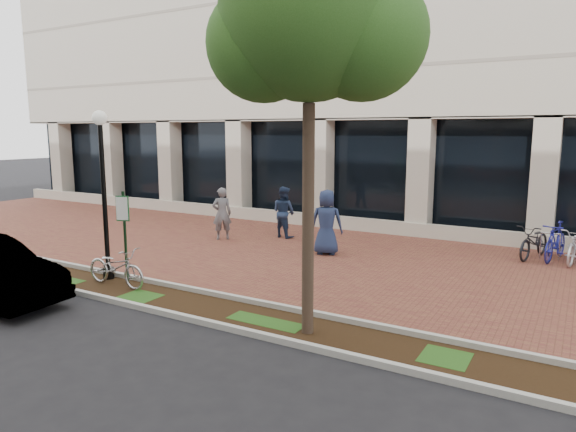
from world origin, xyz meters
The scene contains 13 objects.
ground centered at (0.00, 0.00, 0.00)m, with size 120.00×120.00×0.00m, color black.
brick_plaza centered at (0.00, 0.00, 0.01)m, with size 40.00×9.00×0.01m, color brown.
planting_strip centered at (0.00, -5.25, 0.01)m, with size 40.00×1.50×0.01m, color black.
curb_plaza_side centered at (0.00, -4.50, 0.06)m, with size 40.00×0.12×0.12m, color #ADACA3.
curb_street_side centered at (0.00, -6.00, 0.06)m, with size 40.00×0.12×0.12m, color #ADACA3.
parking_sign centered at (-2.45, -4.85, 1.48)m, with size 0.34×0.07×2.32m.
lamppost centered at (-3.23, -4.74, 2.40)m, with size 0.36×0.36×4.24m.
street_tree centered at (2.91, -5.31, 5.58)m, with size 3.75×3.12×7.35m.
locked_bicycle centered at (-2.55, -5.08, 0.49)m, with size 0.65×1.86×0.98m, color #B1B1B5.
pedestrian_left centered at (-3.67, 0.61, 0.92)m, with size 0.67×0.44×1.83m, color slate.
pedestrian_mid centered at (-2.02, 2.03, 0.91)m, with size 0.89×0.69×1.82m, color #1D2C4A.
pedestrian_right centered at (0.42, 0.47, 1.00)m, with size 0.98×0.64×2.01m, color #1F2B4D.
bollard centered at (7.05, 2.82, 0.44)m, with size 0.12×0.12×0.86m.
Camera 1 is at (7.14, -13.43, 3.74)m, focal length 32.00 mm.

